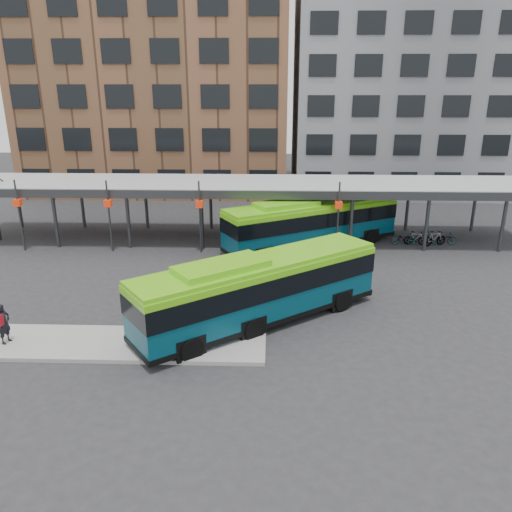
{
  "coord_description": "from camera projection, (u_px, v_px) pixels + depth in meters",
  "views": [
    {
      "loc": [
        1.71,
        -21.84,
        10.65
      ],
      "look_at": [
        0.87,
        3.8,
        1.8
      ],
      "focal_mm": 35.0,
      "sensor_mm": 36.0,
      "label": 1
    }
  ],
  "objects": [
    {
      "name": "bus_rear",
      "position": [
        312.0,
        222.0,
        33.76
      ],
      "size": [
        12.17,
        8.54,
        3.45
      ],
      "rotation": [
        0.0,
        0.0,
        0.52
      ],
      "color": "#073C4E",
      "rests_on": "ground"
    },
    {
      "name": "building_grey",
      "position": [
        414.0,
        91.0,
        50.63
      ],
      "size": [
        24.0,
        14.0,
        20.0
      ],
      "primitive_type": "cube",
      "color": "slate",
      "rests_on": "ground"
    },
    {
      "name": "building_brick",
      "position": [
        159.0,
        81.0,
        51.11
      ],
      "size": [
        26.0,
        14.0,
        22.0
      ],
      "primitive_type": "cube",
      "color": "brown",
      "rests_on": "ground"
    },
    {
      "name": "pedestrian",
      "position": [
        4.0,
        323.0,
        21.08
      ],
      "size": [
        0.56,
        0.73,
        1.78
      ],
      "rotation": [
        0.0,
        0.0,
        1.34
      ],
      "color": "black",
      "rests_on": "boarding_island"
    },
    {
      "name": "canopy",
      "position": [
        247.0,
        186.0,
        35.04
      ],
      "size": [
        40.0,
        6.53,
        4.8
      ],
      "color": "#999B9E",
      "rests_on": "ground"
    },
    {
      "name": "bus_front",
      "position": [
        259.0,
        288.0,
        22.96
      ],
      "size": [
        11.42,
        9.46,
        3.39
      ],
      "rotation": [
        0.0,
        0.0,
        0.64
      ],
      "color": "#073C4E",
      "rests_on": "ground"
    },
    {
      "name": "boarding_island",
      "position": [
        103.0,
        343.0,
        21.47
      ],
      "size": [
        14.0,
        3.0,
        0.18
      ],
      "primitive_type": "cube",
      "color": "gray",
      "rests_on": "ground"
    },
    {
      "name": "bike_rack",
      "position": [
        424.0,
        238.0,
        34.81
      ],
      "size": [
        4.55,
        1.36,
        1.07
      ],
      "color": "slate",
      "rests_on": "ground"
    },
    {
      "name": "ground",
      "position": [
        236.0,
        316.0,
        24.16
      ],
      "size": [
        120.0,
        120.0,
        0.0
      ],
      "primitive_type": "plane",
      "color": "#28282B",
      "rests_on": "ground"
    }
  ]
}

